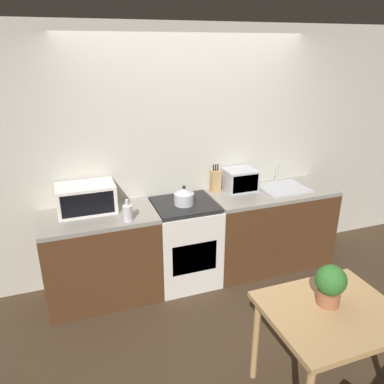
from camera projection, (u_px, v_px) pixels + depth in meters
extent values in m
plane|color=#3D2D1E|center=(229.00, 322.00, 3.46)|extent=(16.00, 16.00, 0.00)
cube|color=beige|center=(188.00, 155.00, 3.98)|extent=(10.00, 0.06, 2.60)
cube|color=#4C2D19|center=(102.00, 258.00, 3.68)|extent=(1.08, 0.62, 0.86)
cube|color=gray|center=(98.00, 217.00, 3.51)|extent=(1.08, 0.62, 0.04)
cube|color=#4C2D19|center=(269.00, 229.00, 4.27)|extent=(1.39, 0.62, 0.86)
cube|color=gray|center=(272.00, 192.00, 4.10)|extent=(1.39, 0.62, 0.04)
cube|color=silver|center=(185.00, 244.00, 3.95)|extent=(0.64, 0.62, 0.86)
cube|color=black|center=(184.00, 205.00, 3.78)|extent=(0.61, 0.57, 0.04)
cube|color=black|center=(195.00, 258.00, 3.68)|extent=(0.46, 0.02, 0.32)
cylinder|color=#B7B7BC|center=(184.00, 199.00, 3.73)|extent=(0.20, 0.20, 0.12)
cone|color=#B7B7BC|center=(184.00, 191.00, 3.70)|extent=(0.19, 0.19, 0.05)
sphere|color=black|center=(184.00, 187.00, 3.68)|extent=(0.04, 0.04, 0.04)
cube|color=silver|center=(86.00, 198.00, 3.54)|extent=(0.54, 0.33, 0.27)
cube|color=black|center=(88.00, 204.00, 3.40)|extent=(0.47, 0.01, 0.22)
cylinder|color=silver|center=(128.00, 213.00, 3.37)|extent=(0.09, 0.09, 0.15)
cylinder|color=silver|center=(127.00, 203.00, 3.33)|extent=(0.03, 0.03, 0.06)
cube|color=tan|center=(215.00, 181.00, 4.04)|extent=(0.10, 0.09, 0.24)
cylinder|color=black|center=(213.00, 168.00, 3.97)|extent=(0.01, 0.01, 0.07)
cylinder|color=black|center=(216.00, 167.00, 3.98)|extent=(0.01, 0.01, 0.07)
cylinder|color=black|center=(218.00, 167.00, 3.99)|extent=(0.01, 0.01, 0.07)
cube|color=#ADAFB5|center=(240.00, 180.00, 4.08)|extent=(0.34, 0.29, 0.24)
cube|color=black|center=(245.00, 184.00, 3.96)|extent=(0.30, 0.01, 0.19)
cube|color=#ADAFB5|center=(283.00, 188.00, 4.14)|extent=(0.50, 0.42, 0.02)
cylinder|color=#ADAFB5|center=(277.00, 174.00, 4.22)|extent=(0.03, 0.03, 0.22)
cube|color=tan|center=(332.00, 312.00, 2.47)|extent=(0.87, 0.73, 0.04)
cylinder|color=tan|center=(256.00, 339.00, 2.76)|extent=(0.05, 0.05, 0.72)
cylinder|color=tan|center=(339.00, 316.00, 3.00)|extent=(0.05, 0.05, 0.72)
cylinder|color=#9E5B3D|center=(328.00, 297.00, 2.51)|extent=(0.15, 0.15, 0.10)
sphere|color=#2D6B28|center=(331.00, 280.00, 2.46)|extent=(0.20, 0.20, 0.20)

